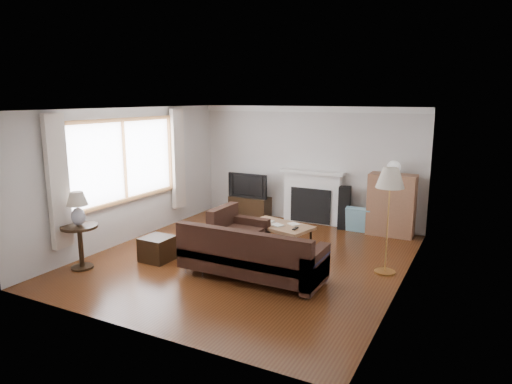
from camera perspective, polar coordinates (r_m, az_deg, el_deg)
The scene contains 17 objects.
room at distance 7.48m, azimuth -1.06°, elevation 0.71°, with size 5.10×5.60×2.54m.
window at distance 8.70m, azimuth -16.08°, elevation 3.82°, with size 0.12×2.74×1.54m, color brown.
curtain_near at distance 7.67m, azimuth -23.53°, elevation 1.15°, with size 0.10×0.35×2.10m, color beige.
curtain_far at distance 9.84m, azimuth -9.75°, elevation 4.09°, with size 0.10×0.35×2.10m, color beige.
fireplace at distance 9.91m, azimuth 7.01°, elevation -0.61°, with size 1.40×0.26×1.15m, color white.
tv_stand at distance 10.44m, azimuth -0.76°, elevation -1.83°, with size 0.92×0.41×0.46m, color black.
television at distance 10.34m, azimuth -0.77°, elevation 0.90°, with size 0.96×0.13×0.55m, color black.
speaker_left at distance 10.40m, azimuth -0.10°, elevation -0.85°, with size 0.23×0.28×0.83m, color black.
speaker_right at distance 9.63m, azimuth 10.98°, elevation -1.93°, with size 0.24×0.29×0.88m, color black.
bookshelf at distance 9.34m, azimuth 16.57°, elevation -1.55°, with size 0.89×0.42×1.22m, color #8D5D41.
globe_lamp at distance 9.20m, azimuth 16.84°, elevation 2.95°, with size 0.26×0.26×0.26m, color white.
sectional_sofa at distance 6.91m, azimuth -0.52°, elevation -7.67°, with size 2.37×1.73×0.76m, color black.
coffee_table at distance 8.24m, azimuth 2.91°, elevation -5.57°, with size 1.18×0.64×0.46m, color #8E6544.
footstool at distance 7.85m, azimuth -12.22°, elevation -6.94°, with size 0.48×0.48×0.40m, color black.
floor_lamp at distance 7.24m, azimuth 16.15°, elevation -3.55°, with size 0.43×0.43×1.66m, color #B3813E.
side_table at distance 7.80m, azimuth -21.06°, elevation -6.42°, with size 0.57×0.57×0.71m, color black.
table_lamp at distance 7.64m, azimuth -21.40°, elevation -1.99°, with size 0.33×0.33×0.53m, color silver.
Camera 1 is at (3.50, -6.45, 2.68)m, focal length 32.00 mm.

